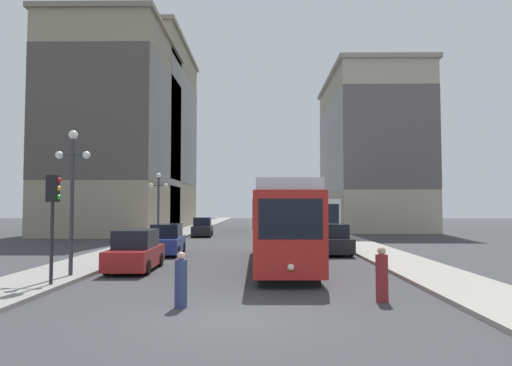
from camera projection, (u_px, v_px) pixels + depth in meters
name	position (u px, v px, depth m)	size (l,w,h in m)	color
ground_plane	(233.00, 319.00, 11.75)	(200.00, 200.00, 0.00)	#38383A
sidewalk_left	(186.00, 231.00, 51.79)	(3.11, 120.00, 0.15)	gray
sidewalk_right	(325.00, 231.00, 51.60)	(3.11, 120.00, 0.15)	gray
streetcar	(281.00, 222.00, 22.74)	(2.74, 14.11, 3.89)	black
transit_bus	(315.00, 216.00, 42.39)	(2.59, 12.86, 3.45)	black
parked_car_left_near	(167.00, 240.00, 27.52)	(2.06, 4.45, 1.82)	black
parked_car_left_mid	(136.00, 251.00, 20.73)	(1.97, 4.55, 1.82)	black
parked_car_right_far	(331.00, 240.00, 27.86)	(2.08, 4.78, 1.82)	black
parked_car_left_far	(202.00, 227.00, 44.25)	(2.09, 4.74, 1.82)	black
pedestrian_crossing_near	(181.00, 281.00, 13.11)	(0.35, 0.35, 1.58)	navy
pedestrian_crossing_far	(382.00, 276.00, 13.85)	(0.37, 0.37, 1.66)	maroon
traffic_light_near_left	(53.00, 200.00, 16.24)	(0.47, 0.36, 3.83)	#232328
lamp_post_left_near	(72.00, 180.00, 18.42)	(1.41, 0.36, 5.78)	#333338
lamp_post_left_far	(158.00, 197.00, 33.82)	(1.41, 0.36, 5.19)	#333338
building_left_corner	(146.00, 134.00, 61.45)	(11.27, 20.79, 24.41)	gray
building_left_midblock	(116.00, 131.00, 49.45)	(11.75, 17.01, 21.42)	gray
building_right_corner	(371.00, 151.00, 57.90)	(10.84, 19.67, 19.13)	#B2A893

